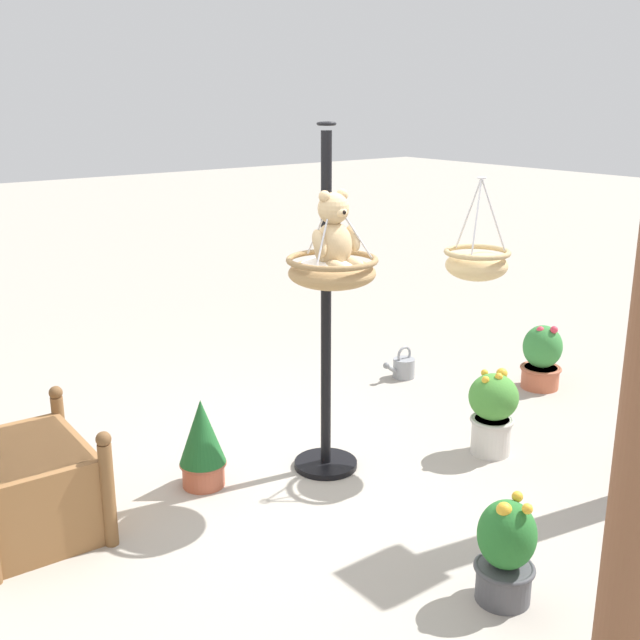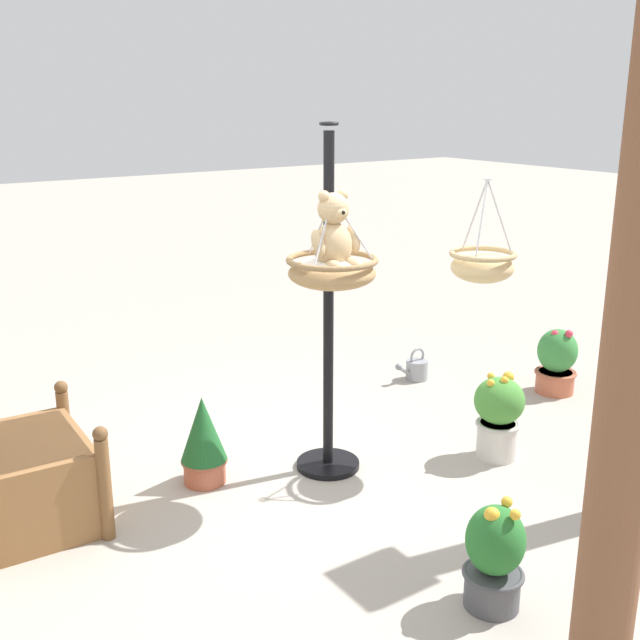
# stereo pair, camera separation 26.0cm
# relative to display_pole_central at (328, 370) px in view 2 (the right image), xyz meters

# --- Properties ---
(ground_plane) EXTENTS (40.00, 40.00, 0.00)m
(ground_plane) POSITION_rel_display_pole_central_xyz_m (0.24, 0.17, -0.72)
(ground_plane) COLOR #A8A093
(display_pole_central) EXTENTS (0.44, 0.44, 2.35)m
(display_pole_central) POSITION_rel_display_pole_central_xyz_m (0.00, 0.00, 0.00)
(display_pole_central) COLOR black
(display_pole_central) RESTS_ON ground
(hanging_basket_with_teddy) EXTENTS (0.57, 0.57, 0.56)m
(hanging_basket_with_teddy) POSITION_rel_display_pole_central_xyz_m (0.15, 0.25, 0.75)
(hanging_basket_with_teddy) COLOR #A37F51
(teddy_bear) EXTENTS (0.34, 0.29, 0.49)m
(teddy_bear) POSITION_rel_display_pole_central_xyz_m (0.15, 0.27, 0.97)
(teddy_bear) COLOR tan
(hanging_basket_left_high) EXTENTS (0.45, 0.45, 0.70)m
(hanging_basket_left_high) POSITION_rel_display_pole_central_xyz_m (-0.95, 0.45, 0.69)
(hanging_basket_left_high) COLOR tan
(greenhouse_pillar_right) EXTENTS (0.44, 0.44, 3.04)m
(greenhouse_pillar_right) POSITION_rel_display_pole_central_xyz_m (0.51, 2.56, 0.75)
(greenhouse_pillar_right) COLOR brown
(greenhouse_pillar_right) RESTS_ON ground
(wooden_planter_box) EXTENTS (0.77, 0.97, 0.71)m
(wooden_planter_box) POSITION_rel_display_pole_central_xyz_m (1.89, -0.43, -0.43)
(wooden_planter_box) COLOR olive
(wooden_planter_box) RESTS_ON ground
(potted_plant_fern_front) EXTENTS (0.31, 0.31, 0.61)m
(potted_plant_fern_front) POSITION_rel_display_pole_central_xyz_m (0.81, -0.29, -0.42)
(potted_plant_fern_front) COLOR #AD563D
(potted_plant_fern_front) RESTS_ON ground
(potted_plant_tall_leafy) EXTENTS (0.32, 0.32, 0.59)m
(potted_plant_tall_leafy) POSITION_rel_display_pole_central_xyz_m (0.20, 1.73, -0.44)
(potted_plant_tall_leafy) COLOR #4C4C51
(potted_plant_tall_leafy) RESTS_ON ground
(potted_plant_bushy_green) EXTENTS (0.36, 0.36, 0.63)m
(potted_plant_bushy_green) POSITION_rel_display_pole_central_xyz_m (-1.08, 0.56, -0.39)
(potted_plant_bushy_green) COLOR beige
(potted_plant_bushy_green) RESTS_ON ground
(potted_plant_conical_shrub) EXTENTS (0.36, 0.36, 0.59)m
(potted_plant_conical_shrub) POSITION_rel_display_pole_central_xyz_m (-2.45, -0.04, -0.44)
(potted_plant_conical_shrub) COLOR #BC6042
(potted_plant_conical_shrub) RESTS_ON ground
(watering_can) EXTENTS (0.35, 0.20, 0.30)m
(watering_can) POSITION_rel_display_pole_central_xyz_m (-1.66, -0.96, -0.62)
(watering_can) COLOR gray
(watering_can) RESTS_ON ground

